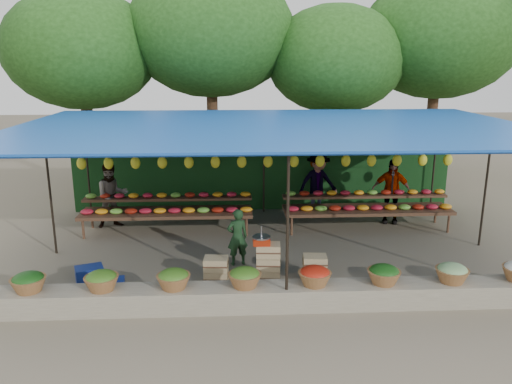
{
  "coord_description": "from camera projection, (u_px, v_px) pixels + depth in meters",
  "views": [
    {
      "loc": [
        -0.91,
        -10.56,
        4.13
      ],
      "look_at": [
        -0.36,
        0.2,
        1.29
      ],
      "focal_mm": 35.0,
      "sensor_mm": 36.0,
      "label": 1
    }
  ],
  "objects": [
    {
      "name": "ground",
      "position": [
        272.0,
        249.0,
        11.29
      ],
      "size": [
        60.0,
        60.0,
        0.0
      ],
      "primitive_type": "plane",
      "color": "#655E4A",
      "rests_on": "ground"
    },
    {
      "name": "stone_curb",
      "position": [
        285.0,
        296.0,
        8.59
      ],
      "size": [
        10.6,
        0.55,
        0.4
      ],
      "primitive_type": "cube",
      "color": "#706A5A",
      "rests_on": "ground"
    },
    {
      "name": "stall_canopy",
      "position": [
        273.0,
        131.0,
        10.67
      ],
      "size": [
        10.8,
        6.6,
        2.82
      ],
      "color": "black",
      "rests_on": "ground"
    },
    {
      "name": "produce_baskets",
      "position": [
        280.0,
        277.0,
        8.49
      ],
      "size": [
        8.98,
        0.58,
        0.34
      ],
      "color": "brown",
      "rests_on": "stone_curb"
    },
    {
      "name": "netting_backdrop",
      "position": [
        263.0,
        167.0,
        14.02
      ],
      "size": [
        10.6,
        0.06,
        2.5
      ],
      "primitive_type": "cube",
      "color": "#174118",
      "rests_on": "ground"
    },
    {
      "name": "tree_row",
      "position": [
        273.0,
        42.0,
        16.0
      ],
      "size": [
        16.51,
        5.5,
        7.12
      ],
      "color": "#3B2115",
      "rests_on": "ground"
    },
    {
      "name": "fruit_table_left",
      "position": [
        167.0,
        208.0,
        12.32
      ],
      "size": [
        4.21,
        0.95,
        0.93
      ],
      "color": "#442E1B",
      "rests_on": "ground"
    },
    {
      "name": "fruit_table_right",
      "position": [
        367.0,
        205.0,
        12.57
      ],
      "size": [
        4.21,
        0.95,
        0.93
      ],
      "color": "#442E1B",
      "rests_on": "ground"
    },
    {
      "name": "crate_counter",
      "position": [
        267.0,
        267.0,
        9.55
      ],
      "size": [
        2.38,
        0.37,
        0.77
      ],
      "color": "tan",
      "rests_on": "ground"
    },
    {
      "name": "weighing_scale",
      "position": [
        261.0,
        240.0,
        9.41
      ],
      "size": [
        0.34,
        0.34,
        0.36
      ],
      "color": "#AE270D",
      "rests_on": "crate_counter"
    },
    {
      "name": "vendor_seated",
      "position": [
        237.0,
        237.0,
        10.3
      ],
      "size": [
        0.5,
        0.39,
        1.21
      ],
      "primitive_type": "imported",
      "rotation": [
        0.0,
        0.0,
        3.39
      ],
      "color": "#1A391D",
      "rests_on": "ground"
    },
    {
      "name": "customer_left",
      "position": [
        112.0,
        195.0,
        12.62
      ],
      "size": [
        0.99,
        0.91,
        1.65
      ],
      "primitive_type": "imported",
      "rotation": [
        0.0,
        0.0,
        0.43
      ],
      "color": "slate",
      "rests_on": "ground"
    },
    {
      "name": "customer_mid",
      "position": [
        318.0,
        183.0,
        13.6
      ],
      "size": [
        1.28,
        0.94,
        1.77
      ],
      "primitive_type": "imported",
      "rotation": [
        0.0,
        0.0,
        0.27
      ],
      "color": "slate",
      "rests_on": "ground"
    },
    {
      "name": "customer_right",
      "position": [
        391.0,
        191.0,
        12.95
      ],
      "size": [
        1.07,
        0.68,
        1.7
      ],
      "primitive_type": "imported",
      "rotation": [
        0.0,
        0.0,
        -0.29
      ],
      "color": "slate",
      "rests_on": "ground"
    },
    {
      "name": "blue_crate_front",
      "position": [
        108.0,
        290.0,
        8.89
      ],
      "size": [
        0.62,
        0.48,
        0.34
      ],
      "primitive_type": "cube",
      "rotation": [
        0.0,
        0.0,
        0.12
      ],
      "color": "navy",
      "rests_on": "ground"
    },
    {
      "name": "blue_crate_back",
      "position": [
        90.0,
        274.0,
        9.58
      ],
      "size": [
        0.61,
        0.53,
        0.3
      ],
      "primitive_type": "cube",
      "rotation": [
        0.0,
        0.0,
        0.37
      ],
      "color": "navy",
      "rests_on": "ground"
    }
  ]
}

